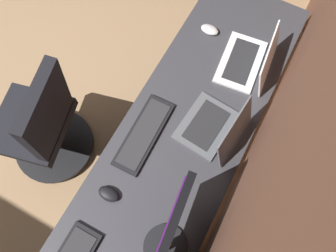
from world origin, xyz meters
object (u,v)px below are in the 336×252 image
at_px(mouse_main, 109,194).
at_px(monitor_primary, 164,247).
at_px(laptop_leftmost, 252,61).
at_px(office_chair, 43,127).
at_px(mouse_spare, 210,30).
at_px(laptop_left, 217,128).
at_px(keyboard_main, 144,134).

bearing_deg(mouse_main, monitor_primary, 77.17).
distance_m(laptop_leftmost, mouse_main, 1.01).
bearing_deg(office_chair, mouse_spare, 144.37).
distance_m(monitor_primary, laptop_leftmost, 1.06).
xyz_separation_m(laptop_leftmost, laptop_left, (0.44, 0.00, 0.00)).
height_order(keyboard_main, mouse_main, mouse_main).
bearing_deg(office_chair, keyboard_main, 105.61).
bearing_deg(monitor_primary, mouse_main, -102.83).
distance_m(mouse_spare, office_chair, 1.14).
distance_m(laptop_leftmost, office_chair, 1.27).
bearing_deg(laptop_leftmost, monitor_primary, 1.88).
relative_size(laptop_leftmost, mouse_spare, 3.55).
height_order(laptop_leftmost, office_chair, office_chair).
bearing_deg(office_chair, mouse_main, 75.44).
xyz_separation_m(monitor_primary, laptop_leftmost, (-1.04, -0.03, -0.22)).
distance_m(laptop_left, keyboard_main, 0.37).
bearing_deg(mouse_spare, keyboard_main, -1.57).
bearing_deg(mouse_main, laptop_left, 149.43).
bearing_deg(mouse_main, laptop_leftmost, 162.26).
xyz_separation_m(mouse_main, mouse_spare, (-1.06, 0.01, 0.00)).
distance_m(monitor_primary, office_chair, 1.14).
xyz_separation_m(keyboard_main, office_chair, (0.17, -0.62, -0.28)).
relative_size(laptop_leftmost, laptop_left, 1.12).
bearing_deg(mouse_main, office_chair, -104.56).
relative_size(monitor_primary, laptop_leftmost, 1.37).
bearing_deg(keyboard_main, mouse_spare, 178.43).
bearing_deg(laptop_leftmost, mouse_spare, -109.06).
xyz_separation_m(mouse_spare, office_chair, (0.90, -0.64, -0.29)).
bearing_deg(laptop_left, monitor_primary, 3.13).
distance_m(mouse_main, office_chair, 0.71).
bearing_deg(keyboard_main, monitor_primary, 39.81).
bearing_deg(mouse_main, keyboard_main, -179.18).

